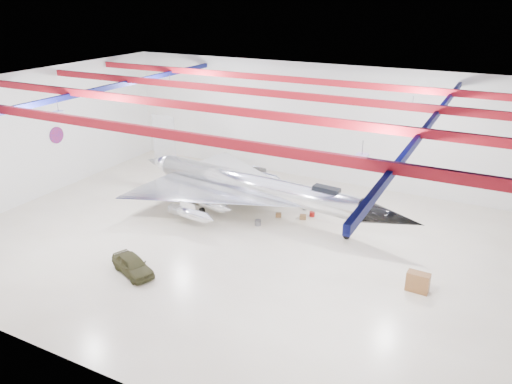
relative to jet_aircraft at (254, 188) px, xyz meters
The scene contains 15 objects.
floor 5.49m from the jet_aircraft, 73.32° to the right, with size 40.00×40.00×0.00m, color beige.
wall_back 10.81m from the jet_aircraft, 82.03° to the left, with size 40.00×40.00×0.00m, color silver.
wall_left 19.44m from the jet_aircraft, 165.57° to the right, with size 30.00×30.00×0.00m, color silver.
ceiling 10.04m from the jet_aircraft, 73.32° to the right, with size 40.00×40.00×0.00m, color #0A0F38.
ceiling_structure 9.46m from the jet_aircraft, 73.32° to the right, with size 39.50×29.50×1.08m.
wall_roundel 18.91m from the jet_aircraft, behind, with size 1.50×1.50×0.10m, color #B21414.
jet_aircraft is the anchor object (origin of this frame).
jeep 12.27m from the jet_aircraft, 102.40° to the right, with size 1.49×3.69×1.26m, color #3C3A1E.
desk 15.28m from the jet_aircraft, 21.46° to the right, with size 1.36×0.68×1.24m, color brown.
crate_ply 6.08m from the jet_aircraft, 153.89° to the right, with size 0.54×0.43×0.38m, color olive.
engine_drum 3.04m from the jet_aircraft, 53.99° to the right, with size 0.50×0.50×0.45m, color #59595B.
parts_bin 4.61m from the jet_aircraft, 12.16° to the left, with size 0.52×0.42×0.36m, color olive.
tool_chest 5.22m from the jet_aircraft, 20.71° to the left, with size 0.44×0.44×0.40m, color maroon.
oil_barrel 3.00m from the jet_aircraft, ahead, with size 0.47×0.38×0.33m, color olive.
spares_box 4.84m from the jet_aircraft, 38.20° to the left, with size 0.36×0.36×0.32m, color #59595B.
Camera 1 is at (15.87, -28.37, 17.00)m, focal length 35.00 mm.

